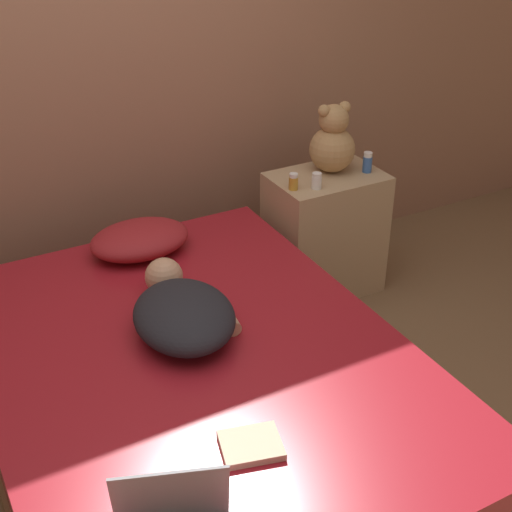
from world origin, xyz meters
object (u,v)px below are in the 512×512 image
object	(u,v)px
book	(251,445)
pillow	(140,239)
bottle_white	(317,181)
bottle_amber	(293,182)
teddy_bear	(333,142)
person_lying	(183,311)
bottle_blue	(367,162)

from	to	relation	value
book	pillow	bearing A→B (deg)	84.24
bottle_white	bottle_amber	world-z (taller)	bottle_amber
pillow	teddy_bear	size ratio (longest dim) A/B	1.28
person_lying	bottle_blue	bearing A→B (deg)	32.55
pillow	book	xyz separation A→B (m)	(-0.13, -1.30, -0.05)
pillow	bottle_amber	xyz separation A→B (m)	(0.76, -0.06, 0.14)
pillow	bottle_white	bearing A→B (deg)	-6.80
teddy_bear	book	bearing A→B (deg)	-131.15
bottle_blue	person_lying	bearing A→B (deg)	-155.32
person_lying	bottle_white	xyz separation A→B (m)	(0.92, 0.53, 0.13)
bottle_blue	book	bearing A→B (deg)	-136.73
teddy_bear	bottle_amber	bearing A→B (deg)	-160.20
bottle_white	bottle_blue	world-z (taller)	bottle_blue
pillow	person_lying	bearing A→B (deg)	-95.79
bottle_blue	pillow	bearing A→B (deg)	177.38
bottle_amber	bottle_blue	bearing A→B (deg)	0.70
person_lying	bottle_amber	bearing A→B (deg)	42.67
person_lying	bottle_amber	distance (m)	1.01
bottle_white	book	xyz separation A→B (m)	(-0.99, -1.20, -0.20)
teddy_bear	bottle_amber	xyz separation A→B (m)	(-0.28, -0.10, -0.11)
bottle_white	teddy_bear	bearing A→B (deg)	38.78
pillow	bottle_white	size ratio (longest dim) A/B	5.71
bottle_amber	person_lying	bearing A→B (deg)	-145.21
teddy_bear	person_lying	bearing A→B (deg)	-148.65
person_lying	book	distance (m)	0.67
bottle_blue	bottle_amber	bearing A→B (deg)	-179.30
bottle_white	bottle_amber	xyz separation A→B (m)	(-0.10, 0.04, 0.00)
bottle_blue	book	distance (m)	1.83
person_lying	pillow	bearing A→B (deg)	92.09
bottle_blue	bottle_amber	xyz separation A→B (m)	(-0.43, -0.01, -0.01)
teddy_bear	bottle_blue	world-z (taller)	teddy_bear
bottle_amber	pillow	bearing A→B (deg)	175.49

